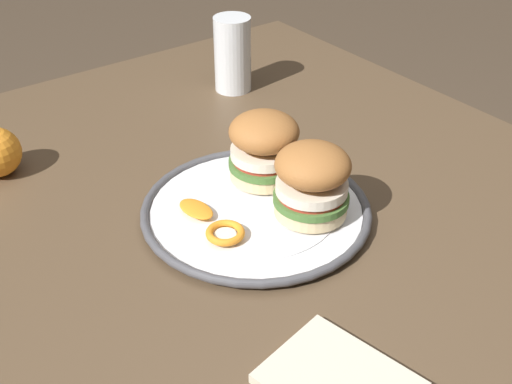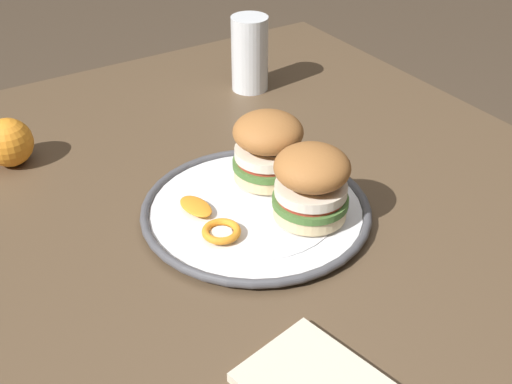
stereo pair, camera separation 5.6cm
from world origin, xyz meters
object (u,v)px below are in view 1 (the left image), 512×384
Objects in this scene: dining_table at (292,285)px; sandwich_half_right at (312,180)px; dinner_plate at (256,210)px; drinking_glass at (233,59)px; sandwich_half_left at (264,146)px.

sandwich_half_right is at bearing -74.41° from dining_table.
dinner_plate is at bearing 41.73° from sandwich_half_right.
sandwich_half_right is at bearing 158.64° from drinking_glass.
dinner_plate reaches higher than dining_table.
sandwich_half_right reaches higher than dinner_plate.
dinner_plate is at bearing 134.64° from sandwich_half_left.
sandwich_half_left is at bearing -45.36° from dinner_plate.
drinking_glass is at bearing -30.67° from dinner_plate.
dinner_plate is 2.28× the size of drinking_glass.
dining_table is 12.58× the size of sandwich_half_right.
drinking_glass is (0.35, -0.21, 0.05)m from dinner_plate.
dinner_plate is 0.10m from sandwich_half_right.
sandwich_half_right reaches higher than dining_table.
sandwich_half_right is 0.44m from drinking_glass.
sandwich_half_right is 0.76× the size of drinking_glass.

